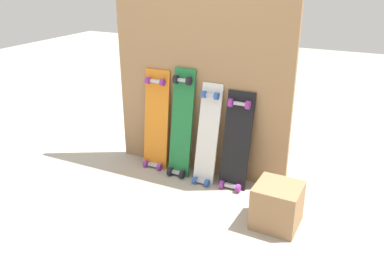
% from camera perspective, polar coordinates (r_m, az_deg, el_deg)
% --- Properties ---
extents(ground_plane, '(12.00, 12.00, 0.00)m').
position_cam_1_polar(ground_plane, '(3.34, 0.53, -6.28)').
color(ground_plane, '#A89E8E').
extents(plywood_wall_panel, '(1.45, 0.04, 1.69)m').
position_cam_1_polar(plywood_wall_panel, '(3.10, 1.14, 8.17)').
color(plywood_wall_panel, '#99724C').
rests_on(plywood_wall_panel, ground).
extents(skateboard_orange, '(0.22, 0.18, 0.89)m').
position_cam_1_polar(skateboard_orange, '(3.33, -5.12, 0.62)').
color(skateboard_orange, orange).
rests_on(skateboard_orange, ground).
extents(skateboard_green, '(0.18, 0.23, 0.92)m').
position_cam_1_polar(skateboard_green, '(3.18, -1.56, 0.13)').
color(skateboard_green, '#1E7238').
rests_on(skateboard_green, ground).
extents(skateboard_white, '(0.17, 0.25, 0.84)m').
position_cam_1_polar(skateboard_white, '(3.09, 2.17, -1.52)').
color(skateboard_white, silver).
rests_on(skateboard_white, ground).
extents(skateboard_black, '(0.21, 0.23, 0.80)m').
position_cam_1_polar(skateboard_black, '(3.03, 6.28, -2.44)').
color(skateboard_black, black).
rests_on(skateboard_black, ground).
extents(wooden_crate, '(0.30, 0.30, 0.29)m').
position_cam_1_polar(wooden_crate, '(2.70, 12.01, -10.68)').
color(wooden_crate, '#99724C').
rests_on(wooden_crate, ground).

